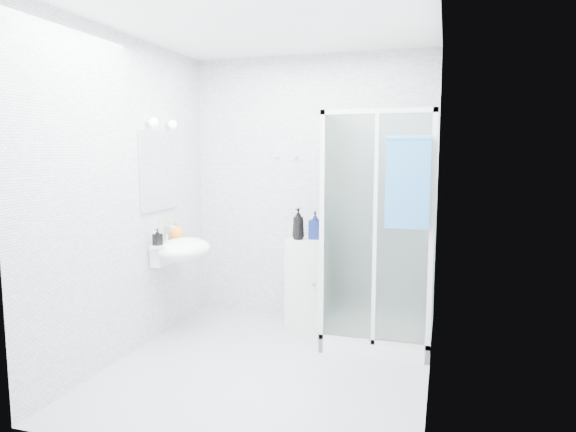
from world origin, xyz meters
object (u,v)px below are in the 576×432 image
(shampoo_bottle_b, at_px, (315,225))
(shower_enclosure, at_px, (370,293))
(hand_towel, at_px, (408,180))
(soap_dispenser_orange, at_px, (176,231))
(soap_dispenser_black, at_px, (157,237))
(storage_cabinet, at_px, (307,283))
(shampoo_bottle_a, at_px, (298,224))
(wall_basin, at_px, (181,250))

(shampoo_bottle_b, bearing_deg, shower_enclosure, -27.31)
(hand_towel, bearing_deg, shampoo_bottle_b, 142.14)
(soap_dispenser_orange, height_order, soap_dispenser_black, soap_dispenser_orange)
(shower_enclosure, relative_size, storage_cabinet, 2.35)
(storage_cabinet, relative_size, soap_dispenser_orange, 5.21)
(hand_towel, bearing_deg, shampoo_bottle_a, 149.15)
(wall_basin, bearing_deg, soap_dispenser_black, -123.14)
(hand_towel, relative_size, shampoo_bottle_a, 2.39)
(soap_dispenser_orange, bearing_deg, hand_towel, -5.99)
(wall_basin, bearing_deg, soap_dispenser_orange, 132.43)
(soap_dispenser_orange, distance_m, soap_dispenser_black, 0.33)
(shower_enclosure, height_order, soap_dispenser_black, shower_enclosure)
(shower_enclosure, xyz_separation_m, shampoo_bottle_b, (-0.57, 0.29, 0.53))
(hand_towel, xyz_separation_m, shampoo_bottle_a, (-1.04, 0.62, -0.46))
(shower_enclosure, relative_size, hand_towel, 2.83)
(shower_enclosure, xyz_separation_m, wall_basin, (-1.66, -0.32, 0.35))
(shower_enclosure, bearing_deg, hand_towel, -50.97)
(wall_basin, height_order, storage_cabinet, wall_basin)
(wall_basin, height_order, hand_towel, hand_towel)
(hand_towel, xyz_separation_m, soap_dispenser_orange, (-2.10, 0.22, -0.51))
(storage_cabinet, distance_m, soap_dispenser_orange, 1.33)
(hand_towel, bearing_deg, wall_basin, 177.54)
(shampoo_bottle_b, distance_m, soap_dispenser_black, 1.45)
(storage_cabinet, bearing_deg, soap_dispenser_orange, -159.60)
(soap_dispenser_orange, xyz_separation_m, soap_dispenser_black, (0.00, -0.33, -0.01))
(shampoo_bottle_a, relative_size, shampoo_bottle_b, 1.13)
(storage_cabinet, relative_size, hand_towel, 1.20)
(storage_cabinet, distance_m, shampoo_bottle_b, 0.56)
(shower_enclosure, bearing_deg, soap_dispenser_black, -164.12)
(wall_basin, height_order, soap_dispenser_orange, soap_dispenser_orange)
(shower_enclosure, height_order, hand_towel, shower_enclosure)
(shower_enclosure, xyz_separation_m, storage_cabinet, (-0.64, 0.26, -0.02))
(shower_enclosure, bearing_deg, shampoo_bottle_b, 152.69)
(shampoo_bottle_a, height_order, soap_dispenser_black, shampoo_bottle_a)
(hand_towel, xyz_separation_m, soap_dispenser_black, (-2.10, -0.10, -0.52))
(shampoo_bottle_a, relative_size, soap_dispenser_black, 2.02)
(hand_towel, distance_m, shampoo_bottle_b, 1.23)
(storage_cabinet, height_order, shampoo_bottle_a, shampoo_bottle_a)
(shampoo_bottle_b, distance_m, soap_dispenser_orange, 1.30)
(storage_cabinet, xyz_separation_m, hand_towel, (0.96, -0.66, 1.03))
(hand_towel, xyz_separation_m, shampoo_bottle_b, (-0.89, 0.69, -0.47))
(hand_towel, relative_size, soap_dispenser_orange, 4.33)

